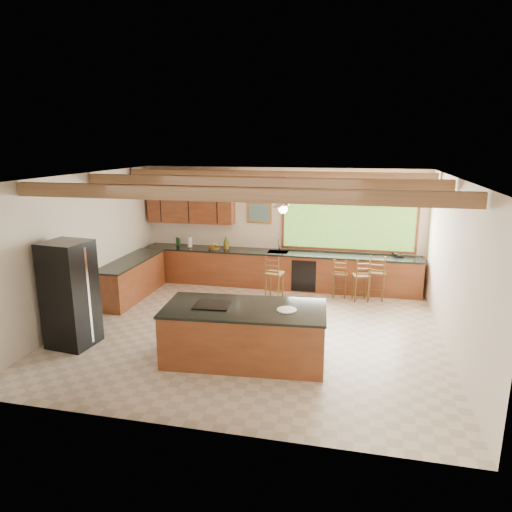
# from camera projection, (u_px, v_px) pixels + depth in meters

# --- Properties ---
(ground) EXTENTS (7.20, 7.20, 0.00)m
(ground) POSITION_uv_depth(u_px,v_px,m) (252.00, 331.00, 8.98)
(ground) COLOR beige
(ground) RESTS_ON ground
(room_shell) EXTENTS (7.27, 6.54, 3.02)m
(room_shell) POSITION_uv_depth(u_px,v_px,m) (251.00, 214.00, 9.09)
(room_shell) COLOR white
(room_shell) RESTS_ON ground
(counter_run) EXTENTS (7.12, 3.10, 1.26)m
(counter_run) POSITION_uv_depth(u_px,v_px,m) (243.00, 271.00, 11.42)
(counter_run) COLOR brown
(counter_run) RESTS_ON ground
(island) EXTENTS (2.79, 1.48, 0.96)m
(island) POSITION_uv_depth(u_px,v_px,m) (245.00, 333.00, 7.70)
(island) COLOR brown
(island) RESTS_ON ground
(refrigerator) EXTENTS (0.82, 0.80, 1.93)m
(refrigerator) POSITION_uv_depth(u_px,v_px,m) (70.00, 294.00, 8.16)
(refrigerator) COLOR black
(refrigerator) RESTS_ON ground
(bar_stool_a) EXTENTS (0.45, 0.45, 1.09)m
(bar_stool_a) POSITION_uv_depth(u_px,v_px,m) (274.00, 274.00, 10.50)
(bar_stool_a) COLOR brown
(bar_stool_a) RESTS_ON ground
(bar_stool_b) EXTENTS (0.35, 0.35, 0.95)m
(bar_stool_b) POSITION_uv_depth(u_px,v_px,m) (340.00, 275.00, 10.78)
(bar_stool_b) COLOR brown
(bar_stool_b) RESTS_ON ground
(bar_stool_c) EXTENTS (0.43, 0.43, 1.02)m
(bar_stool_c) POSITION_uv_depth(u_px,v_px,m) (361.00, 276.00, 10.50)
(bar_stool_c) COLOR brown
(bar_stool_c) RESTS_ON ground
(bar_stool_d) EXTENTS (0.43, 0.43, 1.10)m
(bar_stool_d) POSITION_uv_depth(u_px,v_px,m) (377.00, 273.00, 10.57)
(bar_stool_d) COLOR brown
(bar_stool_d) RESTS_ON ground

